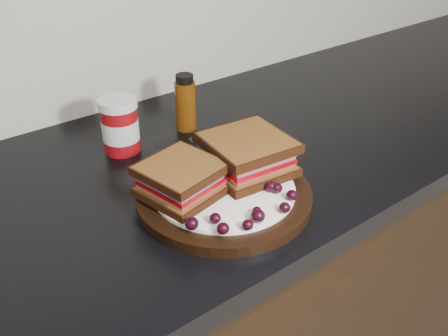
# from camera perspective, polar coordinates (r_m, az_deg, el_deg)

# --- Properties ---
(countertop) EXTENTS (3.98, 0.60, 0.04)m
(countertop) POSITION_cam_1_polar(r_m,az_deg,el_deg) (0.82, -21.58, -7.35)
(countertop) COLOR black
(countertop) RESTS_ON base_cabinets
(plate) EXTENTS (0.28, 0.28, 0.02)m
(plate) POSITION_cam_1_polar(r_m,az_deg,el_deg) (0.80, 0.00, -3.13)
(plate) COLOR black
(plate) RESTS_ON countertop
(sandwich_left) EXTENTS (0.13, 0.13, 0.05)m
(sandwich_left) POSITION_cam_1_polar(r_m,az_deg,el_deg) (0.76, -4.89, -1.30)
(sandwich_left) COLOR brown
(sandwich_left) RESTS_ON plate
(sandwich_right) EXTENTS (0.14, 0.14, 0.06)m
(sandwich_right) POSITION_cam_1_polar(r_m,az_deg,el_deg) (0.82, 2.70, 1.57)
(sandwich_right) COLOR brown
(sandwich_right) RESTS_ON plate
(grape_0) EXTENTS (0.02, 0.02, 0.02)m
(grape_0) POSITION_cam_1_polar(r_m,az_deg,el_deg) (0.70, -3.71, -6.36)
(grape_0) COLOR black
(grape_0) RESTS_ON plate
(grape_1) EXTENTS (0.02, 0.02, 0.02)m
(grape_1) POSITION_cam_1_polar(r_m,az_deg,el_deg) (0.71, -1.00, -5.77)
(grape_1) COLOR black
(grape_1) RESTS_ON plate
(grape_2) EXTENTS (0.02, 0.02, 0.02)m
(grape_2) POSITION_cam_1_polar(r_m,az_deg,el_deg) (0.69, -0.11, -6.92)
(grape_2) COLOR black
(grape_2) RESTS_ON plate
(grape_3) EXTENTS (0.02, 0.02, 0.02)m
(grape_3) POSITION_cam_1_polar(r_m,az_deg,el_deg) (0.70, 2.73, -6.51)
(grape_3) COLOR black
(grape_3) RESTS_ON plate
(grape_4) EXTENTS (0.02, 0.02, 0.02)m
(grape_4) POSITION_cam_1_polar(r_m,az_deg,el_deg) (0.71, 3.91, -5.48)
(grape_4) COLOR black
(grape_4) RESTS_ON plate
(grape_5) EXTENTS (0.01, 0.01, 0.01)m
(grape_5) POSITION_cam_1_polar(r_m,az_deg,el_deg) (0.73, 3.78, -4.92)
(grape_5) COLOR black
(grape_5) RESTS_ON plate
(grape_6) EXTENTS (0.02, 0.02, 0.02)m
(grape_6) POSITION_cam_1_polar(r_m,az_deg,el_deg) (0.74, 6.95, -4.51)
(grape_6) COLOR black
(grape_6) RESTS_ON plate
(grape_7) EXTENTS (0.02, 0.02, 0.02)m
(grape_7) POSITION_cam_1_polar(r_m,az_deg,el_deg) (0.76, 7.75, -3.10)
(grape_7) COLOR black
(grape_7) RESTS_ON plate
(grape_8) EXTENTS (0.02, 0.02, 0.02)m
(grape_8) POSITION_cam_1_polar(r_m,az_deg,el_deg) (0.78, 6.06, -2.28)
(grape_8) COLOR black
(grape_8) RESTS_ON plate
(grape_9) EXTENTS (0.02, 0.02, 0.02)m
(grape_9) POSITION_cam_1_polar(r_m,az_deg,el_deg) (0.78, 5.39, -2.09)
(grape_9) COLOR black
(grape_9) RESTS_ON plate
(grape_10) EXTENTS (0.02, 0.02, 0.02)m
(grape_10) POSITION_cam_1_polar(r_m,az_deg,el_deg) (0.82, 5.96, -0.40)
(grape_10) COLOR black
(grape_10) RESTS_ON plate
(grape_11) EXTENTS (0.02, 0.02, 0.02)m
(grape_11) POSITION_cam_1_polar(r_m,az_deg,el_deg) (0.82, 4.39, -0.18)
(grape_11) COLOR black
(grape_11) RESTS_ON plate
(grape_12) EXTENTS (0.02, 0.02, 0.02)m
(grape_12) POSITION_cam_1_polar(r_m,az_deg,el_deg) (0.83, 3.74, 0.33)
(grape_12) COLOR black
(grape_12) RESTS_ON plate
(grape_13) EXTENTS (0.02, 0.02, 0.01)m
(grape_13) POSITION_cam_1_polar(r_m,az_deg,el_deg) (0.85, 2.26, 0.93)
(grape_13) COLOR black
(grape_13) RESTS_ON plate
(grape_14) EXTENTS (0.01, 0.01, 0.01)m
(grape_14) POSITION_cam_1_polar(r_m,az_deg,el_deg) (0.80, -4.61, -1.26)
(grape_14) COLOR black
(grape_14) RESTS_ON plate
(grape_15) EXTENTS (0.02, 0.02, 0.02)m
(grape_15) POSITION_cam_1_polar(r_m,az_deg,el_deg) (0.78, -4.31, -1.88)
(grape_15) COLOR black
(grape_15) RESTS_ON plate
(grape_16) EXTENTS (0.02, 0.02, 0.02)m
(grape_16) POSITION_cam_1_polar(r_m,az_deg,el_deg) (0.76, -5.70, -2.89)
(grape_16) COLOR black
(grape_16) RESTS_ON plate
(grape_17) EXTENTS (0.02, 0.02, 0.02)m
(grape_17) POSITION_cam_1_polar(r_m,az_deg,el_deg) (0.75, -4.74, -3.33)
(grape_17) COLOR black
(grape_17) RESTS_ON plate
(grape_18) EXTENTS (0.02, 0.02, 0.02)m
(grape_18) POSITION_cam_1_polar(r_m,az_deg,el_deg) (0.73, -4.44, -4.49)
(grape_18) COLOR black
(grape_18) RESTS_ON plate
(grape_19) EXTENTS (0.02, 0.02, 0.02)m
(grape_19) POSITION_cam_1_polar(r_m,az_deg,el_deg) (0.80, -5.48, -1.14)
(grape_19) COLOR black
(grape_19) RESTS_ON plate
(grape_20) EXTENTS (0.02, 0.02, 0.02)m
(grape_20) POSITION_cam_1_polar(r_m,az_deg,el_deg) (0.76, -3.99, -2.73)
(grape_20) COLOR black
(grape_20) RESTS_ON plate
(grape_21) EXTENTS (0.02, 0.02, 0.02)m
(grape_21) POSITION_cam_1_polar(r_m,az_deg,el_deg) (0.76, -3.58, -3.11)
(grape_21) COLOR black
(grape_21) RESTS_ON plate
(condiment_jar) EXTENTS (0.09, 0.09, 0.10)m
(condiment_jar) POSITION_cam_1_polar(r_m,az_deg,el_deg) (0.93, -11.79, 4.79)
(condiment_jar) COLOR maroon
(condiment_jar) RESTS_ON countertop
(oil_bottle) EXTENTS (0.05, 0.05, 0.11)m
(oil_bottle) POSITION_cam_1_polar(r_m,az_deg,el_deg) (1.00, -4.43, 7.49)
(oil_bottle) COLOR #532B08
(oil_bottle) RESTS_ON countertop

